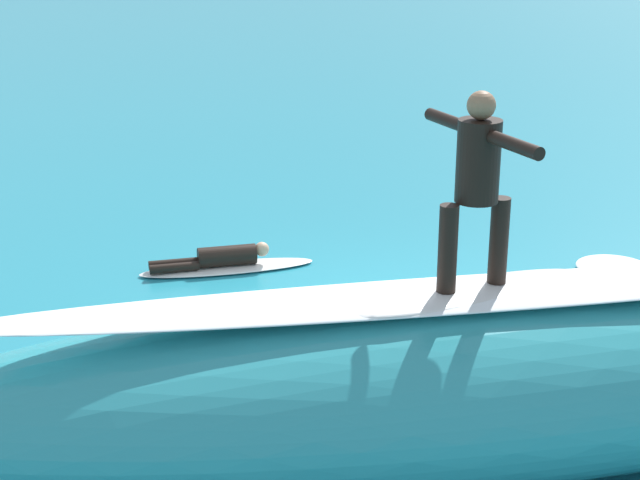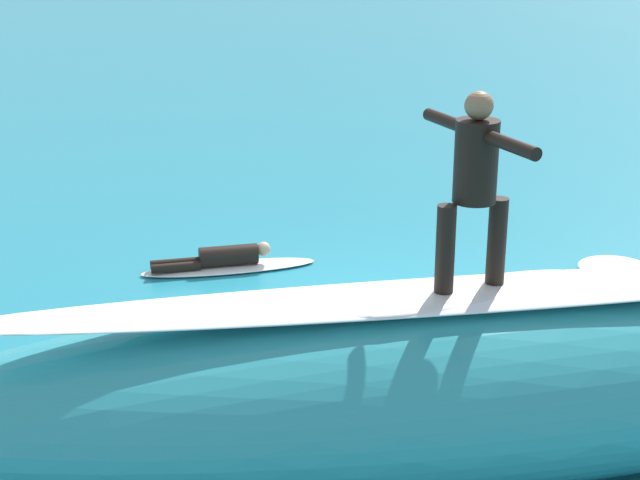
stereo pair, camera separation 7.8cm
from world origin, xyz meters
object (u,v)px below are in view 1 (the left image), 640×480
at_px(surfboard_riding, 471,292).
at_px(surfboard_paddling, 227,268).
at_px(surfer_riding, 477,176).
at_px(surfer_paddling, 218,257).

height_order(surfboard_riding, surfboard_paddling, surfboard_riding).
bearing_deg(surfboard_riding, surfer_riding, 0.00).
xyz_separation_m(surfboard_riding, surfer_paddling, (1.87, -4.84, -1.37)).
height_order(surfer_riding, surfboard_paddling, surfer_riding).
bearing_deg(surfer_riding, surfer_paddling, -85.22).
distance_m(surfboard_paddling, surfer_paddling, 0.19).
distance_m(surfboard_riding, surfer_riding, 0.96).
bearing_deg(surfer_riding, surfboard_riding, 0.00).
bearing_deg(surfer_riding, surfboard_paddling, -86.48).
relative_size(surfboard_riding, surfer_riding, 1.40).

